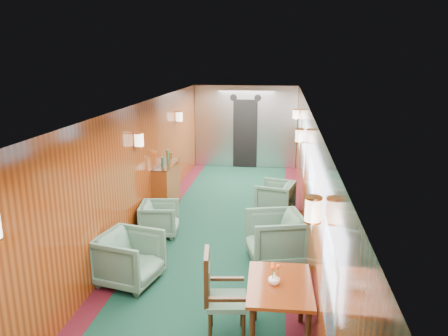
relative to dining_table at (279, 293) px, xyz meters
name	(u,v)px	position (x,y,z in m)	size (l,w,h in m)	color
room	(214,158)	(-1.11, 2.30, 0.99)	(12.00, 12.10, 2.40)	#0D3022
bulkhead	(245,127)	(-1.11, 8.21, 0.54)	(2.98, 0.17, 2.39)	silver
windows_right	(306,168)	(0.38, 2.55, 0.81)	(0.02, 8.60, 0.80)	silver
wall_sconces	(219,142)	(-1.11, 2.87, 1.15)	(2.97, 7.97, 0.25)	#FFE9C6
dining_table	(279,293)	(0.00, 0.00, 0.00)	(0.75, 1.04, 0.77)	maroon
side_chair	(218,291)	(-0.71, 0.05, -0.06)	(0.54, 0.56, 1.08)	#1C4133
credenza	(166,186)	(-2.45, 4.25, -0.13)	(0.35, 1.13, 1.28)	maroon
flower_vase	(274,278)	(-0.06, -0.02, 0.19)	(0.13, 0.13, 0.14)	white
armchair_left_near	(129,258)	(-2.17, 1.12, -0.26)	(0.81, 0.83, 0.76)	#1C4133
armchair_left_far	(160,219)	(-2.22, 2.88, -0.33)	(0.66, 0.68, 0.62)	#1C4133
armchair_right_near	(275,237)	(-0.09, 2.13, -0.25)	(0.85, 0.87, 0.79)	#1C4133
armchair_right_far	(275,197)	(-0.14, 4.36, -0.31)	(0.72, 0.74, 0.67)	#1C4133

